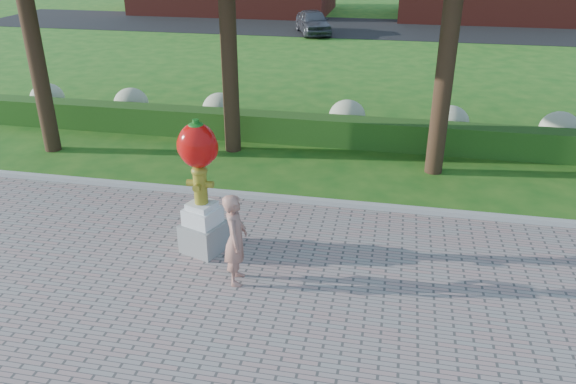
# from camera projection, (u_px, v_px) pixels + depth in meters

# --- Properties ---
(ground) EXTENTS (100.00, 100.00, 0.00)m
(ground) POSITION_uv_depth(u_px,v_px,m) (246.00, 273.00, 10.21)
(ground) COLOR #1C5816
(ground) RESTS_ON ground
(curb) EXTENTS (40.00, 0.18, 0.15)m
(curb) POSITION_uv_depth(u_px,v_px,m) (280.00, 199.00, 12.84)
(curb) COLOR #ADADA5
(curb) RESTS_ON ground
(lawn_hedge) EXTENTS (24.00, 0.70, 0.80)m
(lawn_hedge) POSITION_uv_depth(u_px,v_px,m) (309.00, 129.00, 16.25)
(lawn_hedge) COLOR #204814
(lawn_hedge) RESTS_ON ground
(hydrangea_row) EXTENTS (20.10, 1.10, 0.99)m
(hydrangea_row) POSITION_uv_depth(u_px,v_px,m) (333.00, 115.00, 16.97)
(hydrangea_row) COLOR #B5BB8F
(hydrangea_row) RESTS_ON ground
(street) EXTENTS (50.00, 8.00, 0.02)m
(street) POSITION_uv_depth(u_px,v_px,m) (364.00, 28.00, 35.02)
(street) COLOR black
(street) RESTS_ON ground
(hydrant_sculpture) EXTENTS (0.91, 0.91, 2.63)m
(hydrant_sculpture) POSITION_uv_depth(u_px,v_px,m) (200.00, 184.00, 10.31)
(hydrant_sculpture) COLOR gray
(hydrant_sculpture) RESTS_ON walkway
(woman) EXTENTS (0.50, 0.67, 1.68)m
(woman) POSITION_uv_depth(u_px,v_px,m) (236.00, 239.00, 9.58)
(woman) COLOR #AA7261
(woman) RESTS_ON walkway
(parked_car) EXTENTS (2.90, 4.29, 1.36)m
(parked_car) POSITION_uv_depth(u_px,v_px,m) (313.00, 22.00, 32.78)
(parked_car) COLOR #43444B
(parked_car) RESTS_ON street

